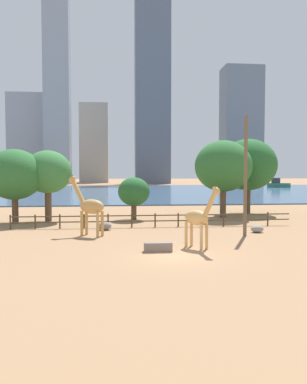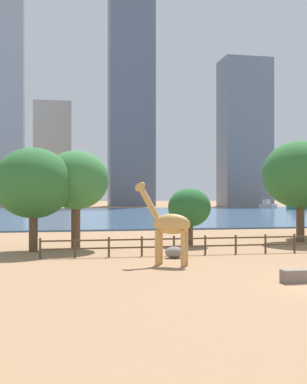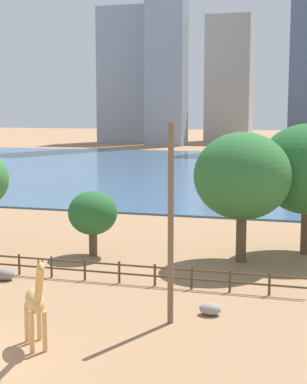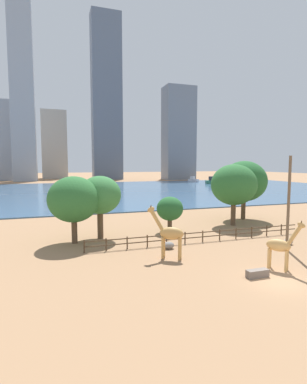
% 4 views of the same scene
% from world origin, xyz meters
% --- Properties ---
extents(ground_plane, '(400.00, 400.00, 0.00)m').
position_xyz_m(ground_plane, '(0.00, 80.00, 0.00)').
color(ground_plane, '#9E7551').
extents(harbor_water, '(180.00, 86.00, 0.20)m').
position_xyz_m(harbor_water, '(0.00, 77.00, 0.10)').
color(harbor_water, '#3D6084').
rests_on(harbor_water, ground).
extents(giraffe_tall, '(2.21, 2.72, 4.35)m').
position_xyz_m(giraffe_tall, '(1.92, 2.01, 2.06)').
color(giraffe_tall, tan).
rests_on(giraffe_tall, ground).
extents(utility_pole, '(0.28, 0.28, 9.58)m').
position_xyz_m(utility_pole, '(6.71, 6.46, 4.79)').
color(utility_pole, brown).
rests_on(utility_pole, ground).
extents(boulder_near_fence, '(1.22, 0.97, 0.73)m').
position_xyz_m(boulder_near_fence, '(-4.58, 10.72, 0.36)').
color(boulder_near_fence, gray).
rests_on(boulder_near_fence, ground).
extents(boulder_by_pole, '(1.10, 0.81, 0.61)m').
position_xyz_m(boulder_by_pole, '(8.36, 8.05, 0.30)').
color(boulder_by_pole, gray).
rests_on(boulder_by_pole, ground).
extents(enclosure_fence, '(26.12, 0.14, 1.30)m').
position_xyz_m(enclosure_fence, '(-0.43, 12.00, 0.76)').
color(enclosure_fence, '#4C3826').
rests_on(enclosure_fence, ground).
extents(tree_left_large, '(3.41, 3.41, 4.58)m').
position_xyz_m(tree_left_large, '(-1.65, 17.73, 3.01)').
color(tree_left_large, brown).
rests_on(tree_left_large, ground).
extents(tree_right_small, '(6.43, 6.43, 8.71)m').
position_xyz_m(tree_right_small, '(8.51, 18.83, 5.79)').
color(tree_right_small, brown).
rests_on(tree_right_small, ground).
extents(skyline_tower_needle, '(14.00, 13.53, 39.03)m').
position_xyz_m(skyline_tower_needle, '(-14.32, 168.99, 19.52)').
color(skyline_tower_needle, '#ADA89E').
rests_on(skyline_tower_needle, ground).
extents(skyline_block_right, '(16.77, 12.06, 40.60)m').
position_xyz_m(skyline_block_right, '(-43.41, 155.00, 20.30)').
color(skyline_block_right, '#939EAD').
rests_on(skyline_block_right, ground).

